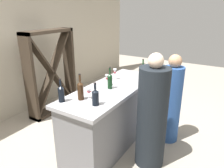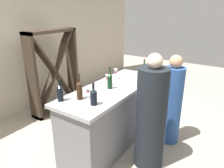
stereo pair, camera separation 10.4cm
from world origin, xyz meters
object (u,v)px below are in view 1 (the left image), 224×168
(wine_bottle_leftmost_near_black, at_px, (61,93))
(person_left_guest, at_px, (152,117))
(wine_bottle_rightmost_olive_green, at_px, (143,70))
(wine_glass_near_left, at_px, (89,91))
(wine_bottle_center_amber_brown, at_px, (80,90))
(wine_rack, at_px, (51,72))
(wine_glass_near_center, at_px, (107,78))
(wine_bottle_second_left_near_black, at_px, (95,97))
(wine_bottle_second_right_dark_green, at_px, (110,80))
(person_center_guest, at_px, (171,102))
(wine_glass_near_right, at_px, (115,72))

(wine_bottle_leftmost_near_black, distance_m, person_left_guest, 1.21)
(wine_bottle_rightmost_olive_green, xyz_separation_m, person_left_guest, (-0.82, -0.51, -0.36))
(wine_bottle_leftmost_near_black, xyz_separation_m, wine_glass_near_left, (0.24, -0.24, -0.01))
(wine_bottle_center_amber_brown, xyz_separation_m, wine_bottle_rightmost_olive_green, (1.29, -0.28, -0.01))
(wine_rack, distance_m, wine_glass_near_center, 1.60)
(wine_bottle_leftmost_near_black, xyz_separation_m, person_left_guest, (0.64, -0.96, -0.35))
(wine_rack, distance_m, wine_glass_near_left, 1.85)
(wine_bottle_second_left_near_black, xyz_separation_m, wine_bottle_center_amber_brown, (0.04, 0.26, 0.02))
(wine_bottle_second_right_dark_green, distance_m, person_center_guest, 1.06)
(wine_bottle_leftmost_near_black, xyz_separation_m, wine_bottle_center_amber_brown, (0.17, -0.16, 0.02))
(wine_bottle_second_left_near_black, relative_size, wine_glass_near_left, 1.93)
(wine_bottle_leftmost_near_black, distance_m, wine_glass_near_left, 0.35)
(wine_bottle_center_amber_brown, height_order, wine_glass_near_right, wine_bottle_center_amber_brown)
(wine_rack, distance_m, wine_glass_near_right, 1.52)
(wine_rack, height_order, wine_bottle_center_amber_brown, wine_rack)
(wine_bottle_rightmost_olive_green, bearing_deg, wine_bottle_second_right_dark_green, 166.70)
(wine_bottle_rightmost_olive_green, bearing_deg, wine_glass_near_left, 170.48)
(wine_glass_near_left, height_order, wine_glass_near_right, wine_glass_near_right)
(wine_glass_near_center, bearing_deg, wine_bottle_second_right_dark_green, -129.29)
(person_left_guest, height_order, person_center_guest, person_left_guest)
(wine_glass_near_left, xyz_separation_m, person_left_guest, (0.40, -0.72, -0.34))
(wine_bottle_center_amber_brown, relative_size, wine_bottle_rightmost_olive_green, 1.12)
(wine_bottle_second_left_near_black, distance_m, wine_glass_near_center, 0.69)
(wine_rack, relative_size, wine_glass_near_right, 9.48)
(wine_glass_near_right, distance_m, person_left_guest, 1.02)
(wine_bottle_second_right_dark_green, distance_m, wine_glass_near_left, 0.46)
(wine_rack, relative_size, wine_bottle_leftmost_near_black, 5.58)
(wine_bottle_center_amber_brown, distance_m, wine_bottle_rightmost_olive_green, 1.32)
(wine_bottle_second_right_dark_green, xyz_separation_m, wine_glass_near_center, (0.08, 0.10, -0.00))
(wine_bottle_second_left_near_black, xyz_separation_m, wine_glass_near_center, (0.64, 0.25, 0.01))
(wine_rack, relative_size, wine_bottle_rightmost_olive_green, 5.46)
(person_left_guest, bearing_deg, wine_bottle_second_right_dark_green, -12.08)
(wine_bottle_second_right_dark_green, bearing_deg, wine_glass_near_right, 20.55)
(wine_bottle_center_amber_brown, distance_m, person_center_guest, 1.49)
(wine_bottle_leftmost_near_black, xyz_separation_m, wine_glass_near_right, (1.10, -0.12, 0.01))
(wine_glass_near_left, relative_size, person_left_guest, 0.09)
(wine_rack, distance_m, person_center_guest, 2.40)
(wine_glass_near_center, bearing_deg, wine_glass_near_left, -172.31)
(wine_glass_near_left, height_order, person_left_guest, person_left_guest)
(wine_bottle_center_amber_brown, xyz_separation_m, person_left_guest, (0.47, -0.79, -0.37))
(wine_rack, distance_m, wine_bottle_center_amber_brown, 1.82)
(wine_glass_near_right, bearing_deg, wine_bottle_second_right_dark_green, -159.45)
(wine_bottle_second_left_near_black, bearing_deg, wine_glass_near_center, 21.23)
(wine_glass_near_right, height_order, person_center_guest, person_center_guest)
(wine_rack, bearing_deg, wine_glass_near_left, -118.16)
(wine_bottle_second_right_dark_green, xyz_separation_m, wine_bottle_rightmost_olive_green, (0.76, -0.18, -0.00))
(wine_bottle_rightmost_olive_green, bearing_deg, wine_bottle_center_amber_brown, 167.59)
(wine_bottle_leftmost_near_black, xyz_separation_m, wine_bottle_rightmost_olive_green, (1.46, -0.45, 0.00))
(wine_bottle_leftmost_near_black, bearing_deg, wine_glass_near_center, -12.37)
(wine_bottle_center_amber_brown, distance_m, wine_glass_near_right, 0.92)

